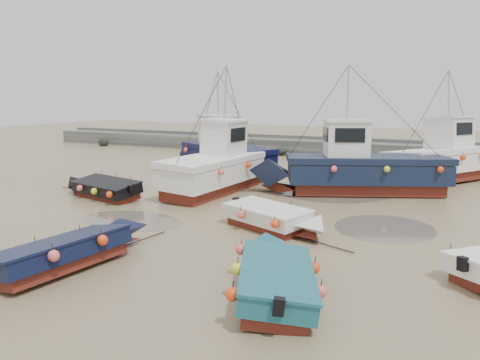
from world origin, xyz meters
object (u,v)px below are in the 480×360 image
Objects in this scene: dinghy_1 at (71,248)px; cabin_boat_3 at (447,157)px; cabin_boat_0 at (221,153)px; dinghy_5 at (274,216)px; cabin_boat_2 at (354,167)px; cabin_boat_1 at (219,165)px; dinghy_4 at (103,186)px; dinghy_2 at (274,272)px; person at (217,185)px.

dinghy_1 is 0.71× the size of cabin_boat_3.
dinghy_5 is at bearing -112.74° from cabin_boat_0.
dinghy_1 is 14.64m from cabin_boat_2.
dinghy_1 is 0.64× the size of cabin_boat_1.
cabin_boat_0 reaches higher than dinghy_5.
cabin_boat_1 is at bearing -108.39° from cabin_boat_3.
cabin_boat_3 is (3.97, 5.89, 0.04)m from cabin_boat_2.
cabin_boat_1 reaches higher than dinghy_5.
cabin_boat_2 reaches higher than dinghy_1.
dinghy_5 is at bearing -87.22° from dinghy_4.
dinghy_1 is at bearing 164.90° from dinghy_2.
dinghy_2 is 5.46m from dinghy_5.
cabin_boat_0 is at bearing -120.53° from dinghy_5.
dinghy_1 is at bearing 137.39° from cabin_boat_2.
dinghy_2 is at bearing -52.13° from cabin_boat_1.
dinghy_5 is at bearing 63.61° from dinghy_1.
cabin_boat_3 is (8.73, 19.71, 0.81)m from dinghy_1.
dinghy_5 is 0.54× the size of cabin_boat_1.
dinghy_5 is 7.64m from cabin_boat_1.
dinghy_2 is 0.64× the size of cabin_boat_3.
dinghy_2 is 19.15m from cabin_boat_3.
dinghy_4 is at bearing 133.75° from dinghy_1.
person is (3.39, 5.05, -0.55)m from dinghy_4.
dinghy_2 is at bearing 112.81° from person.
dinghy_4 is 1.12× the size of dinghy_5.
cabin_boat_3 reaches higher than dinghy_2.
dinghy_4 is at bearing -107.70° from cabin_boat_3.
cabin_boat_1 is at bearing -35.50° from dinghy_4.
person is at bearing -115.02° from cabin_boat_3.
cabin_boat_2 is at bearing 24.81° from cabin_boat_1.
cabin_boat_2 is at bearing -74.27° from cabin_boat_0.
dinghy_5 is 9.12m from person.
dinghy_1 is at bearing -10.66° from dinghy_5.
dinghy_5 is 14.73m from cabin_boat_3.
dinghy_5 is at bearing 89.21° from dinghy_2.
person is (1.60, -3.45, -1.33)m from cabin_boat_0.
cabin_boat_0 is at bearing 52.07° from cabin_boat_2.
dinghy_5 is 0.59× the size of cabin_boat_3.
dinghy_2 is at bearing 14.33° from dinghy_1.
dinghy_5 is (-2.05, 5.06, 0.01)m from dinghy_2.
dinghy_2 is at bearing -107.40° from dinghy_4.
cabin_boat_0 is 5.31m from cabin_boat_1.
person is at bearing 107.04° from dinghy_1.
cabin_boat_0 is 1.06× the size of cabin_boat_3.
dinghy_1 is at bearing -136.15° from cabin_boat_0.
cabin_boat_3 is at bearing 72.64° from dinghy_1.
cabin_boat_1 and cabin_boat_3 have the same top height.
dinghy_2 is at bearing 44.37° from dinghy_5.
dinghy_1 is at bearing -79.53° from cabin_boat_1.
dinghy_2 is 13.09m from cabin_boat_2.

